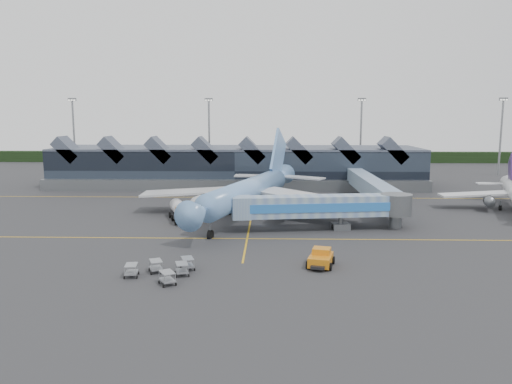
{
  "coord_description": "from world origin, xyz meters",
  "views": [
    {
      "loc": [
        3.22,
        -76.99,
        17.31
      ],
      "look_at": [
        0.94,
        3.24,
        5.0
      ],
      "focal_mm": 35.0,
      "sensor_mm": 36.0,
      "label": 1
    }
  ],
  "objects_px": {
    "pushback_tug": "(321,259)",
    "fuel_truck": "(180,210)",
    "main_airliner": "(251,190)",
    "jet_bridge": "(333,207)"
  },
  "relations": [
    {
      "from": "jet_bridge",
      "to": "pushback_tug",
      "type": "bearing_deg",
      "value": -108.7
    },
    {
      "from": "jet_bridge",
      "to": "fuel_truck",
      "type": "relative_size",
      "value": 2.96
    },
    {
      "from": "main_airliner",
      "to": "pushback_tug",
      "type": "height_order",
      "value": "main_airliner"
    },
    {
      "from": "main_airliner",
      "to": "jet_bridge",
      "type": "distance_m",
      "value": 16.86
    },
    {
      "from": "jet_bridge",
      "to": "pushback_tug",
      "type": "relative_size",
      "value": 5.64
    },
    {
      "from": "pushback_tug",
      "to": "main_airliner",
      "type": "bearing_deg",
      "value": 121.58
    },
    {
      "from": "pushback_tug",
      "to": "fuel_truck",
      "type": "bearing_deg",
      "value": 144.17
    },
    {
      "from": "fuel_truck",
      "to": "main_airliner",
      "type": "bearing_deg",
      "value": 1.9
    },
    {
      "from": "fuel_truck",
      "to": "jet_bridge",
      "type": "bearing_deg",
      "value": -33.79
    },
    {
      "from": "main_airliner",
      "to": "jet_bridge",
      "type": "relative_size",
      "value": 1.67
    }
  ]
}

